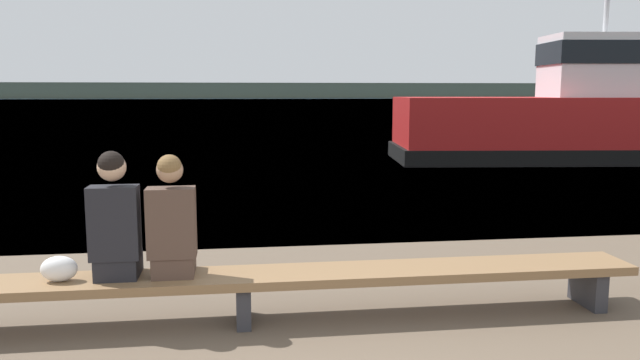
{
  "coord_description": "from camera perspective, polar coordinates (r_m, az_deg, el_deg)",
  "views": [
    {
      "loc": [
        -0.22,
        -2.48,
        1.94
      ],
      "look_at": [
        0.89,
        5.63,
        0.77
      ],
      "focal_mm": 35.0,
      "sensor_mm": 36.0,
      "label": 1
    }
  ],
  "objects": [
    {
      "name": "far_shoreline",
      "position": [
        178.0,
        -7.82,
        8.11
      ],
      "size": [
        600.0,
        12.0,
        4.23
      ],
      "primitive_type": "cube",
      "color": "#424738",
      "rests_on": "ground"
    },
    {
      "name": "tugboat_red",
      "position": [
        19.26,
        24.02,
        4.96
      ],
      "size": [
        11.44,
        4.37,
        6.39
      ],
      "rotation": [
        0.0,
        0.0,
        1.46
      ],
      "color": "#A81919",
      "rests_on": "water_surface"
    },
    {
      "name": "bench_main",
      "position": [
        5.35,
        -7.05,
        -9.26
      ],
      "size": [
        6.84,
        0.55,
        0.42
      ],
      "color": "brown",
      "rests_on": "ground"
    },
    {
      "name": "shopping_bag",
      "position": [
        5.47,
        -22.75,
        -7.5
      ],
      "size": [
        0.29,
        0.17,
        0.21
      ],
      "color": "white",
      "rests_on": "bench_main"
    },
    {
      "name": "person_right",
      "position": [
        5.25,
        -13.39,
        -3.87
      ],
      "size": [
        0.39,
        0.42,
        1.02
      ],
      "color": "#4C382D",
      "rests_on": "bench_main"
    },
    {
      "name": "water_surface",
      "position": [
        127.65,
        -7.77,
        7.18
      ],
      "size": [
        240.0,
        240.0,
        0.0
      ],
      "primitive_type": "plane",
      "color": "#426B8E",
      "rests_on": "ground"
    },
    {
      "name": "person_left",
      "position": [
        5.3,
        -18.25,
        -3.64
      ],
      "size": [
        0.39,
        0.42,
        1.05
      ],
      "color": "black",
      "rests_on": "bench_main"
    }
  ]
}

